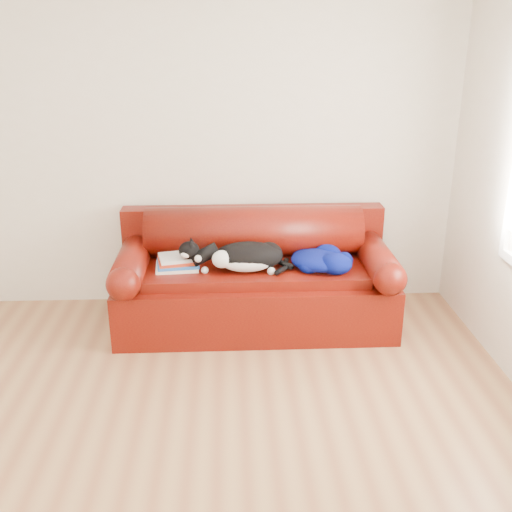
% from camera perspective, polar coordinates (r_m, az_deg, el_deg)
% --- Properties ---
extents(ground, '(4.50, 4.50, 0.00)m').
position_cam_1_polar(ground, '(3.54, -9.02, -17.53)').
color(ground, brown).
rests_on(ground, ground).
extents(room_shell, '(4.52, 4.02, 2.61)m').
position_cam_1_polar(room_shell, '(2.84, -8.36, 10.18)').
color(room_shell, beige).
rests_on(room_shell, ground).
extents(sofa_base, '(2.10, 0.90, 0.50)m').
position_cam_1_polar(sofa_base, '(4.68, -0.08, -3.77)').
color(sofa_base, '#380205').
rests_on(sofa_base, ground).
extents(sofa_back, '(2.10, 1.01, 0.88)m').
position_cam_1_polar(sofa_back, '(4.79, -0.22, 0.75)').
color(sofa_back, '#380205').
rests_on(sofa_back, ground).
extents(book_stack, '(0.33, 0.28, 0.10)m').
position_cam_1_polar(book_stack, '(4.52, -7.43, -0.58)').
color(book_stack, white).
rests_on(book_stack, sofa_base).
extents(cat, '(0.76, 0.36, 0.27)m').
position_cam_1_polar(cat, '(4.43, -0.84, -0.13)').
color(cat, black).
rests_on(cat, sofa_base).
extents(blanket, '(0.53, 0.54, 0.15)m').
position_cam_1_polar(blanket, '(4.52, 6.15, -0.31)').
color(blanket, '#020645').
rests_on(blanket, sofa_base).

